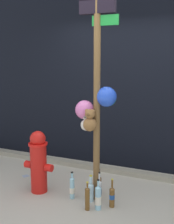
{
  "coord_description": "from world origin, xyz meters",
  "views": [
    {
      "loc": [
        1.18,
        -3.01,
        1.79
      ],
      "look_at": [
        -0.23,
        0.23,
        1.16
      ],
      "focal_mm": 45.26,
      "sensor_mm": 36.0,
      "label": 1
    }
  ],
  "objects_px": {
    "bottle_0": "(72,188)",
    "bottle_3": "(87,198)",
    "memorial_post": "(97,89)",
    "bottle_5": "(98,198)",
    "fire_hydrant": "(38,161)",
    "bottle_2": "(99,191)",
    "bottle_4": "(112,196)",
    "bottle_1": "(99,184)",
    "bottle_6": "(91,191)"
  },
  "relations": [
    {
      "from": "bottle_0",
      "to": "bottle_3",
      "type": "distance_m",
      "value": 0.36
    },
    {
      "from": "memorial_post",
      "to": "bottle_5",
      "type": "bearing_deg",
      "value": -63.35
    },
    {
      "from": "memorial_post",
      "to": "fire_hydrant",
      "type": "xyz_separation_m",
      "value": [
        -0.81,
        -0.12,
        -1.02
      ]
    },
    {
      "from": "memorial_post",
      "to": "bottle_0",
      "type": "distance_m",
      "value": 1.35
    },
    {
      "from": "fire_hydrant",
      "to": "bottle_5",
      "type": "height_order",
      "value": "fire_hydrant"
    },
    {
      "from": "fire_hydrant",
      "to": "bottle_2",
      "type": "bearing_deg",
      "value": 2.53
    },
    {
      "from": "memorial_post",
      "to": "bottle_4",
      "type": "xyz_separation_m",
      "value": [
        0.26,
        -0.13,
        -1.32
      ]
    },
    {
      "from": "bottle_1",
      "to": "bottle_2",
      "type": "distance_m",
      "value": 0.25
    },
    {
      "from": "bottle_4",
      "to": "bottle_6",
      "type": "height_order",
      "value": "bottle_4"
    },
    {
      "from": "bottle_2",
      "to": "bottle_4",
      "type": "distance_m",
      "value": 0.19
    },
    {
      "from": "memorial_post",
      "to": "bottle_1",
      "type": "xyz_separation_m",
      "value": [
        -0.02,
        0.15,
        -1.33
      ]
    },
    {
      "from": "bottle_4",
      "to": "bottle_1",
      "type": "bearing_deg",
      "value": 135.74
    },
    {
      "from": "bottle_3",
      "to": "fire_hydrant",
      "type": "bearing_deg",
      "value": 166.46
    },
    {
      "from": "bottle_0",
      "to": "bottle_6",
      "type": "height_order",
      "value": "bottle_0"
    },
    {
      "from": "fire_hydrant",
      "to": "bottle_4",
      "type": "xyz_separation_m",
      "value": [
        1.07,
        -0.01,
        -0.3
      ]
    },
    {
      "from": "bottle_1",
      "to": "bottle_5",
      "type": "bearing_deg",
      "value": -69.67
    },
    {
      "from": "bottle_3",
      "to": "bottle_4",
      "type": "distance_m",
      "value": 0.32
    },
    {
      "from": "bottle_4",
      "to": "bottle_2",
      "type": "bearing_deg",
      "value": 165.8
    },
    {
      "from": "bottle_5",
      "to": "bottle_6",
      "type": "xyz_separation_m",
      "value": [
        -0.16,
        0.15,
        -0.01
      ]
    },
    {
      "from": "bottle_6",
      "to": "bottle_4",
      "type": "bearing_deg",
      "value": -5.37
    },
    {
      "from": "bottle_4",
      "to": "bottle_6",
      "type": "relative_size",
      "value": 1.04
    },
    {
      "from": "fire_hydrant",
      "to": "bottle_0",
      "type": "relative_size",
      "value": 2.35
    },
    {
      "from": "bottle_0",
      "to": "bottle_5",
      "type": "relative_size",
      "value": 0.95
    },
    {
      "from": "bottle_1",
      "to": "bottle_6",
      "type": "xyz_separation_m",
      "value": [
        -0.01,
        -0.25,
        0.01
      ]
    },
    {
      "from": "memorial_post",
      "to": "bottle_2",
      "type": "xyz_separation_m",
      "value": [
        0.07,
        -0.08,
        -1.3
      ]
    },
    {
      "from": "memorial_post",
      "to": "bottle_2",
      "type": "height_order",
      "value": "memorial_post"
    },
    {
      "from": "bottle_0",
      "to": "bottle_3",
      "type": "bearing_deg",
      "value": -32.37
    },
    {
      "from": "bottle_1",
      "to": "bottle_2",
      "type": "xyz_separation_m",
      "value": [
        0.1,
        -0.23,
        0.03
      ]
    },
    {
      "from": "bottle_0",
      "to": "bottle_4",
      "type": "xyz_separation_m",
      "value": [
        0.56,
        -0.0,
        -0.01
      ]
    },
    {
      "from": "fire_hydrant",
      "to": "memorial_post",
      "type": "bearing_deg",
      "value": 8.2
    },
    {
      "from": "bottle_0",
      "to": "fire_hydrant",
      "type": "bearing_deg",
      "value": 179.38
    },
    {
      "from": "fire_hydrant",
      "to": "bottle_1",
      "type": "xyz_separation_m",
      "value": [
        0.79,
        0.27,
        -0.31
      ]
    },
    {
      "from": "memorial_post",
      "to": "fire_hydrant",
      "type": "height_order",
      "value": "memorial_post"
    },
    {
      "from": "bottle_4",
      "to": "bottle_6",
      "type": "xyz_separation_m",
      "value": [
        -0.3,
        0.03,
        0.0
      ]
    },
    {
      "from": "bottle_0",
      "to": "bottle_4",
      "type": "distance_m",
      "value": 0.56
    },
    {
      "from": "bottle_2",
      "to": "bottle_5",
      "type": "height_order",
      "value": "bottle_2"
    },
    {
      "from": "memorial_post",
      "to": "bottle_6",
      "type": "bearing_deg",
      "value": -110.29
    },
    {
      "from": "bottle_2",
      "to": "bottle_5",
      "type": "distance_m",
      "value": 0.18
    },
    {
      "from": "memorial_post",
      "to": "bottle_2",
      "type": "distance_m",
      "value": 1.31
    },
    {
      "from": "memorial_post",
      "to": "bottle_4",
      "type": "relative_size",
      "value": 7.29
    },
    {
      "from": "fire_hydrant",
      "to": "bottle_2",
      "type": "relative_size",
      "value": 2.12
    },
    {
      "from": "memorial_post",
      "to": "fire_hydrant",
      "type": "bearing_deg",
      "value": -171.8
    },
    {
      "from": "bottle_2",
      "to": "fire_hydrant",
      "type": "bearing_deg",
      "value": -177.47
    },
    {
      "from": "bottle_1",
      "to": "bottle_3",
      "type": "relative_size",
      "value": 0.96
    },
    {
      "from": "bottle_4",
      "to": "bottle_3",
      "type": "bearing_deg",
      "value": -143.17
    },
    {
      "from": "bottle_0",
      "to": "bottle_6",
      "type": "relative_size",
      "value": 1.03
    },
    {
      "from": "bottle_4",
      "to": "bottle_5",
      "type": "relative_size",
      "value": 0.95
    },
    {
      "from": "bottle_2",
      "to": "bottle_5",
      "type": "relative_size",
      "value": 1.05
    },
    {
      "from": "bottle_1",
      "to": "bottle_4",
      "type": "xyz_separation_m",
      "value": [
        0.29,
        -0.28,
        0.01
      ]
    },
    {
      "from": "bottle_0",
      "to": "bottle_5",
      "type": "distance_m",
      "value": 0.44
    }
  ]
}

